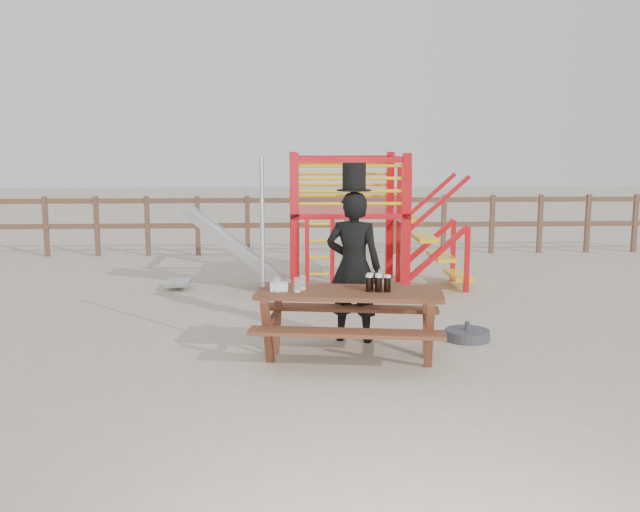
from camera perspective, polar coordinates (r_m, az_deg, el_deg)
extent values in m
plane|color=#BBAB91|center=(7.70, 2.81, -7.87)|extent=(60.00, 60.00, 0.00)
cube|color=brown|center=(14.39, 0.14, 4.49)|extent=(15.00, 0.06, 0.10)
cube|color=brown|center=(14.44, 0.14, 2.50)|extent=(15.00, 0.06, 0.10)
cube|color=brown|center=(15.19, -21.08, 2.21)|extent=(0.09, 0.09, 1.20)
cube|color=brown|center=(14.91, -17.43, 2.29)|extent=(0.09, 0.09, 1.20)
cube|color=brown|center=(14.68, -13.65, 2.35)|extent=(0.09, 0.09, 1.20)
cube|color=brown|center=(14.53, -9.77, 2.41)|extent=(0.09, 0.09, 1.20)
cube|color=brown|center=(14.44, -5.82, 2.45)|extent=(0.09, 0.09, 1.20)
cube|color=brown|center=(14.42, -1.85, 2.48)|extent=(0.09, 0.09, 1.20)
cube|color=brown|center=(14.47, 2.12, 2.50)|extent=(0.09, 0.09, 1.20)
cube|color=brown|center=(14.59, 6.03, 2.51)|extent=(0.09, 0.09, 1.20)
cube|color=brown|center=(14.78, 9.87, 2.51)|extent=(0.09, 0.09, 1.20)
cube|color=brown|center=(15.03, 13.60, 2.50)|extent=(0.09, 0.09, 1.20)
cube|color=brown|center=(15.34, 17.19, 2.48)|extent=(0.09, 0.09, 1.20)
cube|color=brown|center=(15.71, 20.62, 2.45)|extent=(0.09, 0.09, 1.20)
cube|color=brown|center=(16.13, 23.89, 2.41)|extent=(0.09, 0.09, 1.20)
cube|color=red|center=(10.20, -2.03, 2.33)|extent=(0.12, 0.12, 2.10)
cube|color=red|center=(10.34, 6.87, 2.36)|extent=(0.12, 0.12, 2.10)
cube|color=red|center=(11.79, -2.14, 3.23)|extent=(0.12, 0.12, 2.10)
cube|color=red|center=(11.91, 5.59, 3.25)|extent=(0.12, 0.12, 2.10)
cube|color=red|center=(11.02, 2.08, 3.61)|extent=(1.72, 1.72, 0.08)
cube|color=red|center=(10.17, 2.49, 7.68)|extent=(1.60, 0.08, 0.08)
cube|color=red|center=(11.77, 1.77, 7.85)|extent=(1.60, 0.08, 0.08)
cube|color=red|center=(10.93, -2.12, 7.77)|extent=(0.08, 1.60, 0.08)
cube|color=red|center=(11.07, 6.27, 7.74)|extent=(0.08, 1.60, 0.08)
cylinder|color=yellow|center=(10.21, 2.47, 4.19)|extent=(1.50, 0.05, 0.05)
cylinder|color=yellow|center=(11.80, 1.76, 4.84)|extent=(1.50, 0.05, 0.05)
cylinder|color=yellow|center=(10.19, 2.47, 5.20)|extent=(1.50, 0.05, 0.05)
cylinder|color=yellow|center=(11.78, 1.76, 5.71)|extent=(1.50, 0.05, 0.05)
cylinder|color=yellow|center=(10.18, 2.48, 6.21)|extent=(1.50, 0.05, 0.05)
cylinder|color=yellow|center=(11.78, 1.77, 6.59)|extent=(1.50, 0.05, 0.05)
cylinder|color=yellow|center=(10.18, 2.49, 7.23)|extent=(1.50, 0.05, 0.05)
cylinder|color=yellow|center=(11.77, 1.77, 7.46)|extent=(1.50, 0.05, 0.05)
cube|color=red|center=(10.12, -1.04, -0.29)|extent=(0.06, 0.06, 1.20)
cube|color=red|center=(10.13, 0.99, -0.28)|extent=(0.06, 0.06, 1.20)
cylinder|color=yellow|center=(10.20, -0.02, -2.78)|extent=(0.36, 0.04, 0.04)
cylinder|color=yellow|center=(10.16, -0.02, -1.46)|extent=(0.36, 0.04, 0.04)
cylinder|color=yellow|center=(10.12, -0.02, -0.12)|extent=(0.36, 0.04, 0.04)
cylinder|color=yellow|center=(10.08, -0.02, 1.23)|extent=(0.36, 0.04, 0.04)
cylinder|color=yellow|center=(10.05, -0.02, 2.58)|extent=(0.36, 0.04, 0.04)
cube|color=yellow|center=(11.15, 6.95, 2.99)|extent=(0.30, 0.90, 0.06)
cube|color=yellow|center=(11.23, 8.33, 1.47)|extent=(0.30, 0.90, 0.06)
cube|color=yellow|center=(11.33, 9.69, -0.03)|extent=(0.30, 0.90, 0.06)
cube|color=yellow|center=(11.45, 11.02, -1.50)|extent=(0.30, 0.90, 0.06)
cube|color=red|center=(10.85, 9.39, 0.22)|extent=(0.95, 0.08, 0.86)
cube|color=red|center=(11.72, 8.47, 0.88)|extent=(0.95, 0.08, 0.86)
cube|color=#B9BBC0|center=(11.07, -6.74, 0.56)|extent=(1.53, 0.55, 1.21)
cube|color=#B9BBC0|center=(10.80, -6.84, 0.56)|extent=(1.58, 0.04, 1.28)
cube|color=#B9BBC0|center=(11.33, -6.65, 0.96)|extent=(1.58, 0.04, 1.28)
cube|color=#B9BBC0|center=(11.26, -11.26, -2.10)|extent=(0.35, 0.55, 0.05)
cube|color=brown|center=(7.34, 2.38, -2.97)|extent=(1.98, 0.98, 0.05)
cube|color=brown|center=(6.90, 2.11, -6.17)|extent=(1.92, 0.54, 0.04)
cube|color=brown|center=(7.91, 2.59, -4.20)|extent=(1.92, 0.54, 0.04)
cube|color=brown|center=(7.51, -3.82, -5.60)|extent=(0.24, 1.14, 0.68)
cube|color=brown|center=(7.42, 8.62, -5.86)|extent=(0.24, 1.14, 0.68)
imported|color=black|center=(8.04, 2.70, -0.87)|extent=(0.71, 0.57, 1.71)
cube|color=#0A7835|center=(8.14, 2.88, 0.72)|extent=(0.07, 0.04, 0.40)
cylinder|color=black|center=(7.94, 2.74, 5.28)|extent=(0.39, 0.39, 0.01)
cylinder|color=black|center=(7.93, 2.75, 6.40)|extent=(0.26, 0.26, 0.30)
cube|color=white|center=(8.05, 2.93, 7.18)|extent=(0.13, 0.04, 0.03)
cylinder|color=#B2B2B7|center=(7.49, -4.60, -0.15)|extent=(0.05, 0.05, 2.09)
cylinder|color=#3A3A3F|center=(8.39, 11.69, -6.20)|extent=(0.51, 0.51, 0.12)
cylinder|color=#3A3A3F|center=(8.36, 11.71, -5.49)|extent=(0.06, 0.06, 0.10)
cube|color=white|center=(7.34, -3.29, -2.47)|extent=(0.18, 0.14, 0.08)
cylinder|color=black|center=(7.29, 3.95, -2.27)|extent=(0.07, 0.07, 0.15)
cylinder|color=#FCF1CE|center=(7.27, 3.96, -1.61)|extent=(0.07, 0.07, 0.02)
cylinder|color=black|center=(7.28, 4.71, -2.29)|extent=(0.07, 0.07, 0.15)
cylinder|color=#FCF1CE|center=(7.26, 4.72, -1.63)|extent=(0.07, 0.07, 0.02)
cylinder|color=black|center=(7.29, 5.41, -2.29)|extent=(0.07, 0.07, 0.15)
cylinder|color=#FCF1CE|center=(7.27, 5.42, -1.62)|extent=(0.07, 0.07, 0.02)
cylinder|color=black|center=(7.38, 4.02, -2.13)|extent=(0.07, 0.07, 0.15)
cylinder|color=#FCF1CE|center=(7.36, 4.03, -1.48)|extent=(0.07, 0.07, 0.02)
cylinder|color=black|center=(7.36, 4.69, -2.16)|extent=(0.07, 0.07, 0.15)
cylinder|color=#FCF1CE|center=(7.35, 4.70, -1.50)|extent=(0.07, 0.07, 0.02)
cylinder|color=silver|center=(7.36, -1.40, -2.13)|extent=(0.07, 0.07, 0.15)
cylinder|color=#FCF1CE|center=(7.38, -1.40, -2.63)|extent=(0.06, 0.06, 0.02)
cylinder|color=silver|center=(7.27, -3.44, -2.30)|extent=(0.07, 0.07, 0.15)
cylinder|color=#FCF1CE|center=(7.28, -3.44, -2.80)|extent=(0.06, 0.06, 0.02)
cylinder|color=silver|center=(7.25, -1.84, -2.32)|extent=(0.07, 0.07, 0.15)
cylinder|color=#FCF1CE|center=(7.26, -1.84, -2.82)|extent=(0.06, 0.06, 0.02)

